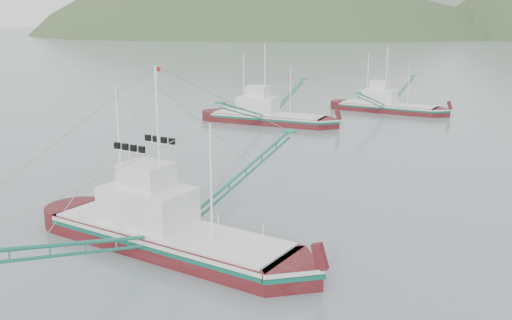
% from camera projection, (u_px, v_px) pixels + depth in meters
% --- Properties ---
extents(ground, '(1200.00, 1200.00, 0.00)m').
position_uv_depth(ground, '(211.00, 235.00, 33.35)').
color(ground, slate).
rests_on(ground, ground).
extents(main_boat, '(15.06, 26.54, 10.78)m').
position_uv_depth(main_boat, '(166.00, 220.00, 31.05)').
color(main_boat, '#480C0F').
rests_on(main_boat, ground).
extents(bg_boat_left, '(14.02, 25.19, 10.19)m').
position_uv_depth(bg_boat_left, '(267.00, 112.00, 68.39)').
color(bg_boat_left, '#480C0F').
rests_on(bg_boat_left, ground).
extents(bg_boat_far, '(13.17, 23.40, 9.49)m').
position_uv_depth(bg_boat_far, '(387.00, 102.00, 76.71)').
color(bg_boat_far, '#480C0F').
rests_on(bg_boat_far, ground).
extents(headland_left, '(448.00, 308.00, 210.00)m').
position_uv_depth(headland_left, '(246.00, 35.00, 423.76)').
color(headland_left, '#364C27').
rests_on(headland_left, ground).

